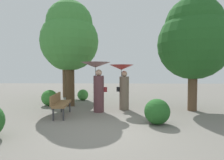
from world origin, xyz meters
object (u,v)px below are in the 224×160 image
Objects in this scene: person_left at (97,78)px; tree_mid_left at (70,36)px; person_right at (123,80)px; tree_near_right at (194,38)px; tree_near_left at (65,47)px; park_bench at (60,102)px.

tree_mid_left is (-1.44, 1.33, 1.93)m from person_left.
tree_mid_left is at bearing 64.97° from person_right.
person_right is at bearing 177.47° from tree_near_right.
person_left is at bearing 108.93° from person_right.
tree_near_left reaches higher than person_left.
tree_near_right reaches higher than park_bench.
tree_near_left is 1.00× the size of tree_near_right.
person_left reaches higher than park_bench.
tree_near_right reaches higher than person_left.
tree_near_left is 3.32m from tree_mid_left.
park_bench is at bearing -167.90° from tree_near_right.
tree_near_right reaches higher than tree_near_left.
park_bench is (-1.31, -0.75, -0.88)m from person_left.
person_right is 3.44m from tree_near_right.
person_right is at bearing -71.07° from person_left.
person_left is 5.43m from tree_near_left.
person_left is 4.36m from tree_near_right.
person_right is 2.81m from park_bench.
person_right is 3.33m from tree_mid_left.
park_bench is at bearing -77.10° from tree_near_left.
tree_near_left is 0.95× the size of tree_mid_left.
tree_near_right is 0.95× the size of tree_mid_left.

